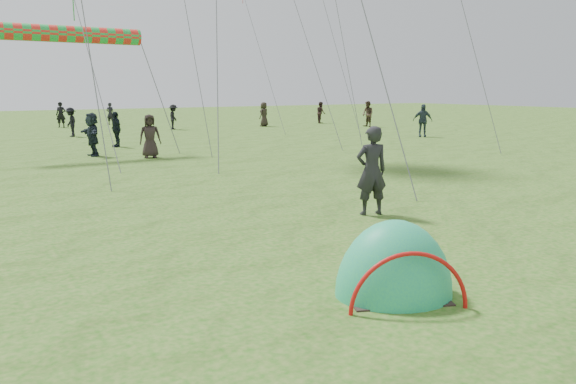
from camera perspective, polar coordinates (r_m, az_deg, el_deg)
ground at (r=7.40m, az=18.12°, el=-11.15°), size 140.00×140.00×0.00m
crawling_toddler at (r=7.39m, az=10.64°, el=-8.24°), size 0.76×0.93×0.62m
popup_tent at (r=7.60m, az=10.65°, el=-10.21°), size 1.93×1.79×2.00m
standing_adult at (r=11.99m, az=8.48°, el=2.14°), size 0.79×0.63×1.89m
crowd_person_0 at (r=43.73m, az=-17.60°, el=7.60°), size 0.70×0.68×1.62m
crowd_person_1 at (r=43.45m, az=3.35°, el=8.06°), size 0.87×0.97×1.64m
crowd_person_2 at (r=26.99m, az=-17.07°, el=6.11°), size 0.46×0.97×1.61m
crowd_person_3 at (r=37.61m, az=-11.56°, el=7.48°), size 1.08×1.20×1.62m
crowd_person_4 at (r=39.88m, az=-2.46°, el=7.90°), size 0.98×0.85×1.70m
crowd_person_5 at (r=23.61m, az=-19.27°, el=5.54°), size 0.58×1.62×1.72m
crowd_person_8 at (r=32.08m, az=13.51°, el=7.07°), size 1.09×1.01×1.80m
crowd_person_9 at (r=33.53m, az=-21.18°, el=6.63°), size 0.68×1.08×1.61m
crowd_person_10 at (r=22.38m, az=-13.85°, el=5.53°), size 0.91×0.68×1.68m
crowd_person_12 at (r=41.72m, az=-22.08°, el=7.29°), size 0.75×0.64×1.74m
crowd_person_13 at (r=39.74m, az=8.11°, el=7.85°), size 0.72×0.90×1.78m
rainbow_tube_kite at (r=23.96m, az=-21.68°, el=14.69°), size 5.76×0.64×0.64m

